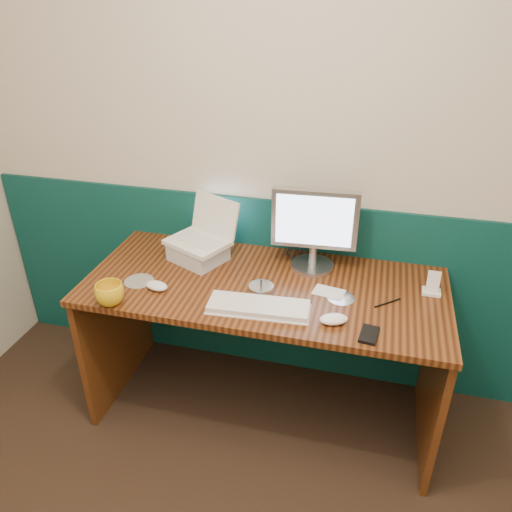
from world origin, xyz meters
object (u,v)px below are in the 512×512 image
(keyboard, at_px, (258,307))
(laptop, at_px, (196,223))
(mug, at_px, (110,294))
(monitor, at_px, (314,230))
(camcorder, at_px, (293,241))
(desk, at_px, (264,350))

(keyboard, bearing_deg, laptop, 134.95)
(keyboard, height_order, mug, mug)
(monitor, bearing_deg, mug, -150.30)
(monitor, height_order, camcorder, monitor)
(laptop, relative_size, keyboard, 0.66)
(monitor, distance_m, camcorder, 0.17)
(desk, height_order, mug, mug)
(mug, bearing_deg, desk, 28.01)
(desk, bearing_deg, laptop, 159.72)
(desk, relative_size, laptop, 5.86)
(desk, distance_m, mug, 0.78)
(mug, bearing_deg, camcorder, 41.34)
(desk, xyz_separation_m, monitor, (0.18, 0.20, 0.57))
(desk, distance_m, camcorder, 0.54)
(desk, distance_m, monitor, 0.63)
(monitor, bearing_deg, camcorder, 142.47)
(desk, distance_m, laptop, 0.69)
(camcorder, bearing_deg, desk, -99.07)
(monitor, xyz_separation_m, keyboard, (-0.16, -0.40, -0.18))
(laptop, distance_m, keyboard, 0.54)
(desk, height_order, camcorder, camcorder)
(desk, relative_size, mug, 13.38)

